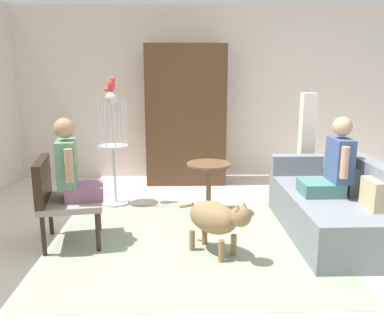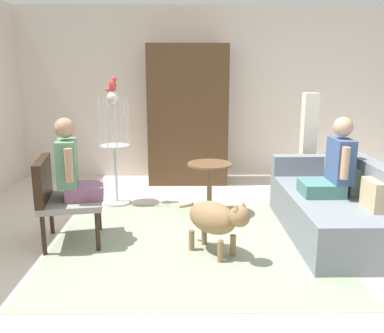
{
  "view_description": "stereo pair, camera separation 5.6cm",
  "coord_description": "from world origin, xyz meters",
  "px_view_note": "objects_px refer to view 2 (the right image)",
  "views": [
    {
      "loc": [
        -0.25,
        -3.8,
        1.71
      ],
      "look_at": [
        -0.16,
        0.27,
        0.76
      ],
      "focal_mm": 38.52,
      "sensor_mm": 36.0,
      "label": 1
    },
    {
      "loc": [
        -0.2,
        -3.81,
        1.71
      ],
      "look_at": [
        -0.16,
        0.27,
        0.76
      ],
      "focal_mm": 38.52,
      "sensor_mm": 36.0,
      "label": 2
    }
  ],
  "objects_px": {
    "person_on_couch": "(334,166)",
    "column_lamp": "(308,148)",
    "dog": "(215,218)",
    "round_end_table": "(209,180)",
    "armchair": "(59,193)",
    "parrot": "(113,84)",
    "armoire_cabinet": "(188,115)",
    "couch": "(334,207)",
    "bird_cage_stand": "(115,151)",
    "person_on_armchair": "(73,167)"
  },
  "relations": [
    {
      "from": "person_on_couch",
      "to": "column_lamp",
      "type": "height_order",
      "value": "column_lamp"
    },
    {
      "from": "person_on_armchair",
      "to": "armoire_cabinet",
      "type": "xyz_separation_m",
      "value": [
        1.14,
        2.34,
        0.26
      ]
    },
    {
      "from": "person_on_armchair",
      "to": "armoire_cabinet",
      "type": "distance_m",
      "value": 2.61
    },
    {
      "from": "person_on_couch",
      "to": "bird_cage_stand",
      "type": "xyz_separation_m",
      "value": [
        -2.44,
        1.09,
        -0.06
      ]
    },
    {
      "from": "dog",
      "to": "person_on_couch",
      "type": "bearing_deg",
      "value": 20.68
    },
    {
      "from": "person_on_couch",
      "to": "round_end_table",
      "type": "xyz_separation_m",
      "value": [
        -1.24,
        0.67,
        -0.33
      ]
    },
    {
      "from": "couch",
      "to": "parrot",
      "type": "bearing_deg",
      "value": 156.83
    },
    {
      "from": "parrot",
      "to": "armoire_cabinet",
      "type": "bearing_deg",
      "value": 49.85
    },
    {
      "from": "couch",
      "to": "person_on_armchair",
      "type": "xyz_separation_m",
      "value": [
        -2.68,
        -0.18,
        0.48
      ]
    },
    {
      "from": "person_on_couch",
      "to": "bird_cage_stand",
      "type": "relative_size",
      "value": 0.56
    },
    {
      "from": "couch",
      "to": "column_lamp",
      "type": "height_order",
      "value": "column_lamp"
    },
    {
      "from": "person_on_couch",
      "to": "parrot",
      "type": "relative_size",
      "value": 4.41
    },
    {
      "from": "person_on_armchair",
      "to": "round_end_table",
      "type": "bearing_deg",
      "value": 30.36
    },
    {
      "from": "person_on_armchair",
      "to": "dog",
      "type": "relative_size",
      "value": 1.26
    },
    {
      "from": "bird_cage_stand",
      "to": "column_lamp",
      "type": "distance_m",
      "value": 2.52
    },
    {
      "from": "dog",
      "to": "bird_cage_stand",
      "type": "bearing_deg",
      "value": 127.39
    },
    {
      "from": "armchair",
      "to": "dog",
      "type": "relative_size",
      "value": 1.36
    },
    {
      "from": "parrot",
      "to": "column_lamp",
      "type": "relative_size",
      "value": 0.13
    },
    {
      "from": "armchair",
      "to": "bird_cage_stand",
      "type": "height_order",
      "value": "bird_cage_stand"
    },
    {
      "from": "dog",
      "to": "round_end_table",
      "type": "bearing_deg",
      "value": 89.91
    },
    {
      "from": "round_end_table",
      "to": "armoire_cabinet",
      "type": "distance_m",
      "value": 1.66
    },
    {
      "from": "couch",
      "to": "armchair",
      "type": "bearing_deg",
      "value": -175.82
    },
    {
      "from": "person_on_couch",
      "to": "armoire_cabinet",
      "type": "xyz_separation_m",
      "value": [
        -1.5,
        2.19,
        0.29
      ]
    },
    {
      "from": "couch",
      "to": "armoire_cabinet",
      "type": "height_order",
      "value": "armoire_cabinet"
    },
    {
      "from": "armchair",
      "to": "round_end_table",
      "type": "bearing_deg",
      "value": 28.74
    },
    {
      "from": "armchair",
      "to": "bird_cage_stand",
      "type": "distance_m",
      "value": 1.32
    },
    {
      "from": "column_lamp",
      "to": "round_end_table",
      "type": "bearing_deg",
      "value": -157.55
    },
    {
      "from": "armchair",
      "to": "column_lamp",
      "type": "height_order",
      "value": "column_lamp"
    },
    {
      "from": "bird_cage_stand",
      "to": "parrot",
      "type": "height_order",
      "value": "parrot"
    },
    {
      "from": "armchair",
      "to": "armoire_cabinet",
      "type": "distance_m",
      "value": 2.74
    },
    {
      "from": "round_end_table",
      "to": "armchair",
      "type": "bearing_deg",
      "value": -151.26
    },
    {
      "from": "person_on_couch",
      "to": "dog",
      "type": "relative_size",
      "value": 1.26
    },
    {
      "from": "column_lamp",
      "to": "armoire_cabinet",
      "type": "height_order",
      "value": "armoire_cabinet"
    },
    {
      "from": "person_on_armchair",
      "to": "round_end_table",
      "type": "height_order",
      "value": "person_on_armchair"
    },
    {
      "from": "column_lamp",
      "to": "armoire_cabinet",
      "type": "xyz_separation_m",
      "value": [
        -1.58,
        0.98,
        0.33
      ]
    },
    {
      "from": "person_on_armchair",
      "to": "column_lamp",
      "type": "height_order",
      "value": "column_lamp"
    },
    {
      "from": "armchair",
      "to": "parrot",
      "type": "xyz_separation_m",
      "value": [
        0.35,
        1.27,
        1.02
      ]
    },
    {
      "from": "person_on_couch",
      "to": "person_on_armchair",
      "type": "distance_m",
      "value": 2.64
    },
    {
      "from": "armchair",
      "to": "person_on_armchair",
      "type": "distance_m",
      "value": 0.3
    },
    {
      "from": "dog",
      "to": "column_lamp",
      "type": "relative_size",
      "value": 0.45
    },
    {
      "from": "round_end_table",
      "to": "column_lamp",
      "type": "height_order",
      "value": "column_lamp"
    },
    {
      "from": "armchair",
      "to": "armoire_cabinet",
      "type": "bearing_deg",
      "value": 61.6
    },
    {
      "from": "couch",
      "to": "round_end_table",
      "type": "bearing_deg",
      "value": 153.65
    },
    {
      "from": "round_end_table",
      "to": "armoire_cabinet",
      "type": "xyz_separation_m",
      "value": [
        -0.26,
        1.52,
        0.61
      ]
    },
    {
      "from": "round_end_table",
      "to": "armoire_cabinet",
      "type": "relative_size",
      "value": 0.3
    },
    {
      "from": "couch",
      "to": "bird_cage_stand",
      "type": "distance_m",
      "value": 2.73
    },
    {
      "from": "couch",
      "to": "dog",
      "type": "xyz_separation_m",
      "value": [
        -1.29,
        -0.5,
        0.06
      ]
    },
    {
      "from": "armchair",
      "to": "person_on_armchair",
      "type": "height_order",
      "value": "person_on_armchair"
    },
    {
      "from": "round_end_table",
      "to": "couch",
      "type": "bearing_deg",
      "value": -26.35
    },
    {
      "from": "round_end_table",
      "to": "armoire_cabinet",
      "type": "bearing_deg",
      "value": 99.69
    }
  ]
}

